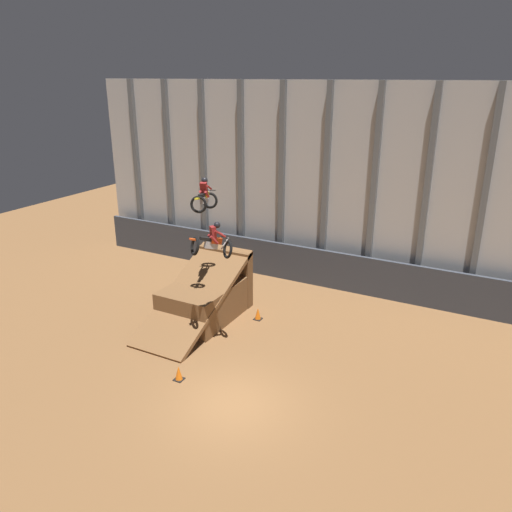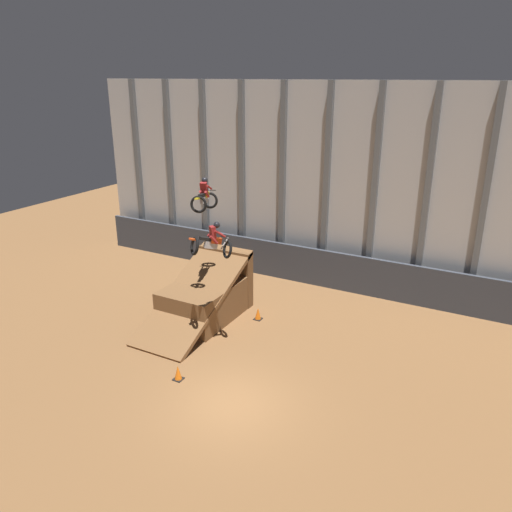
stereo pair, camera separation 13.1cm
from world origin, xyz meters
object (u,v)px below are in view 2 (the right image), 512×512
(traffic_cone_near_ramp, at_px, (258,314))
(rider_bike_right_air, at_px, (212,242))
(rider_bike_left_air, at_px, (204,197))
(dirt_ramp, at_px, (207,296))
(traffic_cone_arena_edge, at_px, (178,373))

(traffic_cone_near_ramp, bearing_deg, rider_bike_right_air, -96.78)
(rider_bike_left_air, bearing_deg, traffic_cone_near_ramp, 19.82)
(dirt_ramp, distance_m, traffic_cone_near_ramp, 2.56)
(traffic_cone_arena_edge, bearing_deg, rider_bike_left_air, 109.59)
(rider_bike_left_air, xyz_separation_m, traffic_cone_near_ramp, (1.93, 1.27, -5.65))
(rider_bike_left_air, xyz_separation_m, traffic_cone_arena_edge, (1.61, -4.52, -5.65))
(rider_bike_left_air, distance_m, rider_bike_right_air, 2.72)
(rider_bike_right_air, xyz_separation_m, traffic_cone_arena_edge, (0.05, -2.67, -4.41))
(traffic_cone_arena_edge, bearing_deg, rider_bike_right_air, 90.99)
(rider_bike_right_air, relative_size, traffic_cone_arena_edge, 3.03)
(rider_bike_left_air, relative_size, traffic_cone_arena_edge, 3.09)
(rider_bike_right_air, distance_m, traffic_cone_arena_edge, 5.15)
(dirt_ramp, bearing_deg, traffic_cone_arena_edge, -68.28)
(dirt_ramp, distance_m, rider_bike_right_air, 4.80)
(traffic_cone_arena_edge, bearing_deg, dirt_ramp, 111.72)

